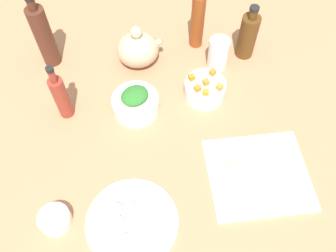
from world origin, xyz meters
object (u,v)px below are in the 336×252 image
teapot (138,49)px  bottle_2 (61,96)px  bowl_greens (136,104)px  bowl_carrots (205,90)px  cutting_board (258,175)px  drinking_glass_0 (218,54)px  bottle_0 (44,36)px  bottle_1 (248,35)px  plate_tofu (132,222)px  bowl_small_side (55,220)px  bottle_3 (198,20)px

teapot → bottle_2: size_ratio=0.75×
bowl_greens → bowl_carrots: size_ratio=1.11×
cutting_board → drinking_glass_0: 43.79cm
bottle_0 → bottle_1: size_ratio=1.34×
drinking_glass_0 → bottle_2: bearing=-168.2°
drinking_glass_0 → cutting_board: bearing=-89.0°
teapot → drinking_glass_0: (26.63, -6.77, -0.52)cm
bowl_greens → plate_tofu: bearing=-99.7°
bowl_small_side → bottle_1: size_ratio=0.41×
bottle_1 → drinking_glass_0: bearing=-161.8°
plate_tofu → bottle_2: bottle_2 is taller
plate_tofu → bottle_0: bearing=107.4°
cutting_board → bottle_2: 62.92cm
bottle_0 → teapot: bearing=-11.3°
teapot → bottle_1: size_ratio=0.79×
bowl_small_side → bottle_2: (4.14, 35.56, 6.74)cm
bowl_carrots → bottle_1: bottle_1 is taller
bottle_2 → bowl_greens: bearing=-7.3°
plate_tofu → bowl_greens: bearing=80.3°
plate_tofu → bowl_greens: 37.39cm
bottle_0 → bottle_3: (51.79, -1.09, -0.90)cm
plate_tofu → bottle_1: (47.80, 54.20, 8.08)cm
bottle_1 → bottle_3: bearing=153.2°
cutting_board → bottle_1: bottle_1 is taller
bottle_3 → teapot: bearing=-167.3°
bowl_greens → bowl_carrots: bearing=4.2°
bottle_1 → bottle_2: 65.20cm
bottle_3 → bottle_1: bearing=-26.8°
bowl_carrots → drinking_glass_0: bearing=58.3°
bottle_1 → teapot: bearing=175.2°
bowl_greens → teapot: bearing=79.4°
plate_tofu → bottle_2: 43.37cm
bowl_carrots → bottle_3: (2.65, 23.76, 8.13)cm
bottle_0 → drinking_glass_0: bearing=-12.7°
bottle_1 → bottle_2: bearing=-167.1°
plate_tofu → bowl_carrots: bearing=52.7°
plate_tofu → drinking_glass_0: (36.75, 50.56, 5.12)cm
plate_tofu → bowl_greens: (6.28, 36.79, 2.21)cm
bowl_small_side → bottle_3: bottle_3 is taller
bottle_3 → drinking_glass_0: size_ratio=2.25×
plate_tofu → drinking_glass_0: bearing=54.0°
bowl_carrots → teapot: size_ratio=0.83×
teapot → bottle_3: (21.80, 4.90, 4.77)cm
plate_tofu → bottle_1: 72.72cm
bowl_small_side → bowl_carrots: bearing=35.0°
bowl_carrots → bottle_2: bearing=178.6°
plate_tofu → bottle_1: size_ratio=1.20×
cutting_board → bottle_3: bearing=95.8°
bottle_1 → drinking_glass_0: 12.01cm
bowl_carrots → bottle_2: 45.39cm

